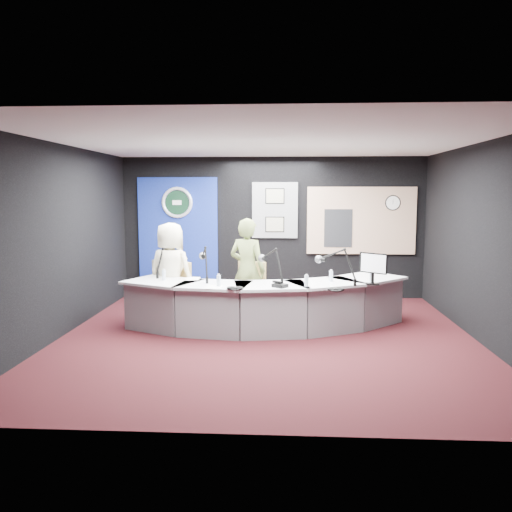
# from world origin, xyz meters

# --- Properties ---
(ground) EXTENTS (6.00, 6.00, 0.00)m
(ground) POSITION_xyz_m (0.00, 0.00, 0.00)
(ground) COLOR black
(ground) RESTS_ON ground
(ceiling) EXTENTS (6.00, 6.00, 0.02)m
(ceiling) POSITION_xyz_m (0.00, 0.00, 2.80)
(ceiling) COLOR silver
(ceiling) RESTS_ON ground
(wall_back) EXTENTS (6.00, 0.02, 2.80)m
(wall_back) POSITION_xyz_m (0.00, 3.00, 1.40)
(wall_back) COLOR black
(wall_back) RESTS_ON ground
(wall_front) EXTENTS (6.00, 0.02, 2.80)m
(wall_front) POSITION_xyz_m (0.00, -3.00, 1.40)
(wall_front) COLOR black
(wall_front) RESTS_ON ground
(wall_left) EXTENTS (0.02, 6.00, 2.80)m
(wall_left) POSITION_xyz_m (-3.00, 0.00, 1.40)
(wall_left) COLOR black
(wall_left) RESTS_ON ground
(wall_right) EXTENTS (0.02, 6.00, 2.80)m
(wall_right) POSITION_xyz_m (3.00, 0.00, 1.40)
(wall_right) COLOR black
(wall_right) RESTS_ON ground
(broadcast_desk) EXTENTS (4.50, 1.90, 0.75)m
(broadcast_desk) POSITION_xyz_m (-0.05, 0.55, 0.38)
(broadcast_desk) COLOR silver
(broadcast_desk) RESTS_ON ground
(backdrop_panel) EXTENTS (1.60, 0.05, 2.30)m
(backdrop_panel) POSITION_xyz_m (-1.90, 2.97, 1.25)
(backdrop_panel) COLOR navy
(backdrop_panel) RESTS_ON wall_back
(agency_seal) EXTENTS (0.63, 0.07, 0.63)m
(agency_seal) POSITION_xyz_m (-1.90, 2.93, 1.90)
(agency_seal) COLOR silver
(agency_seal) RESTS_ON backdrop_panel
(seal_center) EXTENTS (0.48, 0.01, 0.48)m
(seal_center) POSITION_xyz_m (-1.90, 2.94, 1.90)
(seal_center) COLOR black
(seal_center) RESTS_ON backdrop_panel
(pinboard) EXTENTS (0.90, 0.04, 1.10)m
(pinboard) POSITION_xyz_m (0.05, 2.97, 1.75)
(pinboard) COLOR slate
(pinboard) RESTS_ON wall_back
(framed_photo_upper) EXTENTS (0.34, 0.02, 0.27)m
(framed_photo_upper) POSITION_xyz_m (0.05, 2.94, 2.03)
(framed_photo_upper) COLOR gray
(framed_photo_upper) RESTS_ON pinboard
(framed_photo_lower) EXTENTS (0.34, 0.02, 0.27)m
(framed_photo_lower) POSITION_xyz_m (0.05, 2.94, 1.47)
(framed_photo_lower) COLOR gray
(framed_photo_lower) RESTS_ON pinboard
(booth_window_frame) EXTENTS (2.12, 0.06, 1.32)m
(booth_window_frame) POSITION_xyz_m (1.75, 2.97, 1.55)
(booth_window_frame) COLOR tan
(booth_window_frame) RESTS_ON wall_back
(booth_glow) EXTENTS (2.00, 0.02, 1.20)m
(booth_glow) POSITION_xyz_m (1.75, 2.96, 1.55)
(booth_glow) COLOR #FFE6A1
(booth_glow) RESTS_ON booth_window_frame
(equipment_rack) EXTENTS (0.55, 0.02, 0.75)m
(equipment_rack) POSITION_xyz_m (1.30, 2.94, 1.40)
(equipment_rack) COLOR black
(equipment_rack) RESTS_ON booth_window_frame
(wall_clock) EXTENTS (0.28, 0.01, 0.28)m
(wall_clock) POSITION_xyz_m (2.35, 2.94, 1.90)
(wall_clock) COLOR white
(wall_clock) RESTS_ON booth_window_frame
(armchair_left) EXTENTS (0.80, 0.80, 1.04)m
(armchair_left) POSITION_xyz_m (-1.60, 0.92, 0.52)
(armchair_left) COLOR tan
(armchair_left) RESTS_ON ground
(armchair_right) EXTENTS (0.67, 0.67, 0.96)m
(armchair_right) POSITION_xyz_m (-0.35, 0.97, 0.48)
(armchair_right) COLOR tan
(armchair_right) RESTS_ON ground
(draped_jacket) EXTENTS (0.48, 0.33, 0.70)m
(draped_jacket) POSITION_xyz_m (-1.74, 1.14, 0.62)
(draped_jacket) COLOR #696459
(draped_jacket) RESTS_ON armchair_left
(person_man) EXTENTS (0.91, 0.74, 1.62)m
(person_man) POSITION_xyz_m (-1.60, 0.92, 0.81)
(person_man) COLOR beige
(person_man) RESTS_ON ground
(person_woman) EXTENTS (0.72, 0.61, 1.69)m
(person_woman) POSITION_xyz_m (-0.35, 0.97, 0.84)
(person_woman) COLOR olive
(person_woman) RESTS_ON ground
(computer_monitor) EXTENTS (0.40, 0.33, 0.33)m
(computer_monitor) POSITION_xyz_m (1.55, 0.30, 1.07)
(computer_monitor) COLOR black
(computer_monitor) RESTS_ON broadcast_desk
(desk_phone) EXTENTS (0.25, 0.24, 0.05)m
(desk_phone) POSITION_xyz_m (0.19, 0.00, 0.78)
(desk_phone) COLOR black
(desk_phone) RESTS_ON broadcast_desk
(headphones_near) EXTENTS (0.23, 0.23, 0.04)m
(headphones_near) POSITION_xyz_m (0.97, -0.20, 0.77)
(headphones_near) COLOR black
(headphones_near) RESTS_ON broadcast_desk
(headphones_far) EXTENTS (0.20, 0.20, 0.03)m
(headphones_far) POSITION_xyz_m (-0.44, -0.20, 0.77)
(headphones_far) COLOR black
(headphones_far) RESTS_ON broadcast_desk
(paper_stack) EXTENTS (0.23, 0.32, 0.00)m
(paper_stack) POSITION_xyz_m (-1.19, 0.66, 0.75)
(paper_stack) COLOR white
(paper_stack) RESTS_ON broadcast_desk
(notepad) EXTENTS (0.22, 0.31, 0.00)m
(notepad) POSITION_xyz_m (-0.75, -0.03, 0.75)
(notepad) COLOR white
(notepad) RESTS_ON broadcast_desk
(boom_mic_a) EXTENTS (0.37, 0.69, 0.60)m
(boom_mic_a) POSITION_xyz_m (-1.63, 0.94, 1.05)
(boom_mic_a) COLOR black
(boom_mic_a) RESTS_ON broadcast_desk
(boom_mic_b) EXTENTS (0.28, 0.72, 0.60)m
(boom_mic_b) POSITION_xyz_m (-0.98, 0.55, 1.05)
(boom_mic_b) COLOR black
(boom_mic_b) RESTS_ON broadcast_desk
(boom_mic_c) EXTENTS (0.44, 0.65, 0.60)m
(boom_mic_c) POSITION_xyz_m (0.06, 0.35, 1.05)
(boom_mic_c) COLOR black
(boom_mic_c) RESTS_ON broadcast_desk
(boom_mic_d) EXTENTS (0.63, 0.48, 0.60)m
(boom_mic_d) POSITION_xyz_m (1.02, 0.36, 1.05)
(boom_mic_d) COLOR black
(boom_mic_d) RESTS_ON broadcast_desk
(water_bottles) EXTENTS (3.23, 0.58, 0.18)m
(water_bottles) POSITION_xyz_m (-0.02, 0.29, 0.84)
(water_bottles) COLOR silver
(water_bottles) RESTS_ON broadcast_desk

